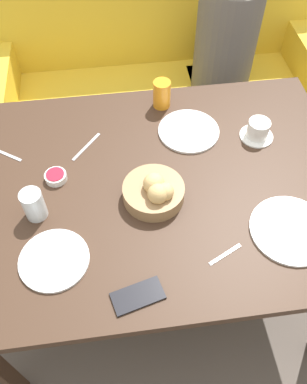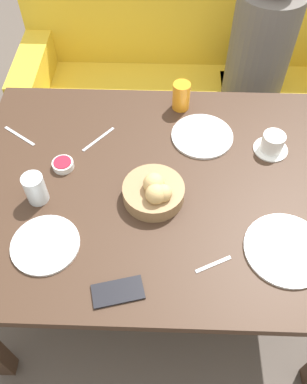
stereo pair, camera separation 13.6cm
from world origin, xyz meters
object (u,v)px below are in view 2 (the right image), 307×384
at_px(bread_basket, 154,191).
at_px(cell_phone, 118,292).
at_px(juice_glass, 181,96).
at_px(plate_far_center, 202,136).
at_px(water_tumbler, 35,189).
at_px(coffee_cup, 272,143).
at_px(jam_bowl_berry, 63,165).
at_px(knife_silver, 99,139).
at_px(spoon_coffee, 213,264).
at_px(fork_silver, 20,136).
at_px(plate_near_right, 286,249).
at_px(couch, 188,89).
at_px(seated_person, 253,80).
at_px(plate_near_left, 45,245).

xyz_separation_m(bread_basket, cell_phone, (-0.10, -0.34, -0.04)).
relative_size(bread_basket, juice_glass, 1.81).
height_order(plate_far_center, water_tumbler, water_tumbler).
xyz_separation_m(bread_basket, juice_glass, (0.09, 0.47, 0.01)).
xyz_separation_m(coffee_cup, cell_phone, (-0.52, -0.58, -0.03)).
bearing_deg(jam_bowl_berry, juice_glass, 38.36).
bearing_deg(jam_bowl_berry, cell_phone, -63.29).
xyz_separation_m(water_tumbler, knife_silver, (0.17, 0.29, -0.05)).
bearing_deg(spoon_coffee, bread_basket, 127.66).
bearing_deg(fork_silver, bread_basket, -28.01).
bearing_deg(bread_basket, plate_near_right, -24.05).
relative_size(juice_glass, spoon_coffee, 1.01).
xyz_separation_m(juice_glass, water_tumbler, (-0.49, -0.48, -0.00)).
height_order(plate_near_right, plate_far_center, same).
relative_size(couch, plate_near_right, 6.82).
xyz_separation_m(seated_person, juice_glass, (-0.39, -0.47, 0.27)).
bearing_deg(plate_near_right, knife_silver, 144.29).
xyz_separation_m(plate_near_right, fork_silver, (-0.95, 0.47, -0.00)).
distance_m(water_tumbler, fork_silver, 0.33).
relative_size(knife_silver, spoon_coffee, 1.15).
bearing_deg(plate_far_center, plate_near_right, -63.53).
distance_m(bread_basket, cell_phone, 0.36).
relative_size(couch, juice_glass, 15.62).
xyz_separation_m(plate_near_right, cell_phone, (-0.51, -0.16, -0.00)).
relative_size(seated_person, juice_glass, 10.11).
bearing_deg(plate_far_center, couch, 91.00).
relative_size(seated_person, plate_far_center, 4.91).
bearing_deg(water_tumbler, bread_basket, 1.71).
relative_size(couch, plate_near_left, 8.29).
bearing_deg(water_tumbler, spoon_coffee, -21.65).
relative_size(bread_basket, jam_bowl_berry, 2.71).
bearing_deg(plate_near_left, couch, 68.86).
bearing_deg(jam_bowl_berry, bread_basket, -21.48).
distance_m(seated_person, plate_far_center, 0.74).
distance_m(couch, spoon_coffee, 1.40).
xyz_separation_m(water_tumbler, spoon_coffee, (0.58, -0.23, -0.05)).
height_order(plate_near_left, fork_silver, plate_near_left).
bearing_deg(bread_basket, cell_phone, -105.67).
distance_m(plate_near_left, juice_glass, 0.79).
relative_size(plate_near_left, plate_near_right, 0.82).
xyz_separation_m(bread_basket, plate_far_center, (0.17, 0.30, -0.04)).
bearing_deg(plate_near_right, plate_near_left, -179.49).
height_order(plate_near_right, coffee_cup, coffee_cup).
bearing_deg(couch, juice_glass, -96.18).
bearing_deg(fork_silver, water_tumbler, -65.29).
height_order(water_tumbler, spoon_coffee, water_tumbler).
xyz_separation_m(coffee_cup, fork_silver, (-0.96, 0.04, -0.03)).
bearing_deg(plate_near_right, bread_basket, 155.95).
bearing_deg(bread_basket, seated_person, 62.68).
bearing_deg(cell_phone, knife_silver, 101.67).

